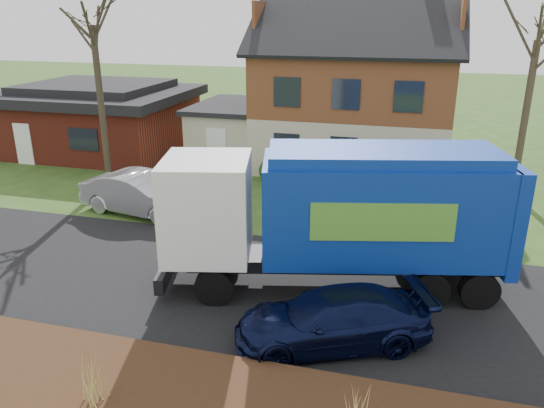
# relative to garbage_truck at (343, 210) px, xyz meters

# --- Properties ---
(ground) EXTENTS (120.00, 120.00, 0.00)m
(ground) POSITION_rel_garbage_truck_xyz_m (-3.29, -0.67, -2.31)
(ground) COLOR #294717
(ground) RESTS_ON ground
(road) EXTENTS (80.00, 7.00, 0.02)m
(road) POSITION_rel_garbage_truck_xyz_m (-3.29, -0.67, -2.30)
(road) COLOR black
(road) RESTS_ON ground
(mulch_verge) EXTENTS (80.00, 3.50, 0.30)m
(mulch_verge) POSITION_rel_garbage_truck_xyz_m (-3.29, -5.97, -2.16)
(mulch_verge) COLOR black
(mulch_verge) RESTS_ON ground
(main_house) EXTENTS (12.95, 8.95, 9.26)m
(main_house) POSITION_rel_garbage_truck_xyz_m (-1.80, 13.24, 1.72)
(main_house) COLOR beige
(main_house) RESTS_ON ground
(ranch_house) EXTENTS (9.80, 8.20, 3.70)m
(ranch_house) POSITION_rel_garbage_truck_xyz_m (-15.29, 12.33, -0.50)
(ranch_house) COLOR maroon
(ranch_house) RESTS_ON ground
(garbage_truck) EXTENTS (9.69, 4.64, 4.01)m
(garbage_truck) POSITION_rel_garbage_truck_xyz_m (0.00, 0.00, 0.00)
(garbage_truck) COLOR black
(garbage_truck) RESTS_ON ground
(silver_sedan) EXTENTS (5.04, 2.56, 1.59)m
(silver_sedan) POSITION_rel_garbage_truck_xyz_m (-8.19, 3.77, -1.52)
(silver_sedan) COLOR #AEB2B6
(silver_sedan) RESTS_ON ground
(navy_wagon) EXTENTS (4.90, 3.50, 1.32)m
(navy_wagon) POSITION_rel_garbage_truck_xyz_m (0.22, -2.78, -1.65)
(navy_wagon) COLOR black
(navy_wagon) RESTS_ON ground
(tree_front_east) EXTENTS (3.24, 3.24, 9.01)m
(tree_front_east) POSITION_rel_garbage_truck_xyz_m (5.95, 9.94, 5.01)
(tree_front_east) COLOR #433728
(tree_front_east) RESTS_ON ground
(grass_clump_mid) EXTENTS (0.36, 0.30, 1.01)m
(grass_clump_mid) POSITION_rel_garbage_truck_xyz_m (-3.77, -6.23, -1.51)
(grass_clump_mid) COLOR tan
(grass_clump_mid) RESTS_ON mulch_verge
(grass_clump_east) EXTENTS (0.39, 0.32, 0.98)m
(grass_clump_east) POSITION_rel_garbage_truck_xyz_m (1.09, -5.67, -1.52)
(grass_clump_east) COLOR tan
(grass_clump_east) RESTS_ON mulch_verge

